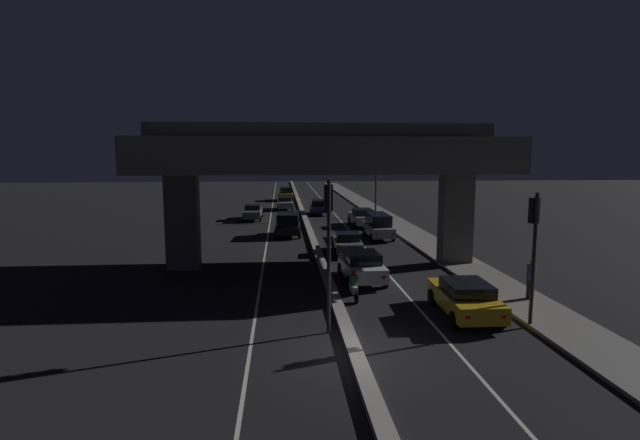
{
  "coord_description": "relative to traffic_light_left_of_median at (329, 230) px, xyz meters",
  "views": [
    {
      "loc": [
        -2.34,
        -15.44,
        6.53
      ],
      "look_at": [
        0.7,
        23.31,
        1.3
      ],
      "focal_mm": 28.0,
      "sensor_mm": 36.0,
      "label": 1
    }
  ],
  "objects": [
    {
      "name": "sidewalk_right",
      "position": [
        8.86,
        25.87,
        -3.74
      ],
      "size": [
        2.62,
        126.0,
        0.14
      ],
      "primitive_type": "cube",
      "color": "slate",
      "rests_on": "ground_plane"
    },
    {
      "name": "lane_line_left_inner",
      "position": [
        -2.77,
        32.87,
        -3.81
      ],
      "size": [
        0.12,
        126.0,
        0.0
      ],
      "primitive_type": "cube",
      "color": "beige",
      "rests_on": "ground_plane"
    },
    {
      "name": "motorcycle_white_filtering_near",
      "position": [
        1.52,
        3.98,
        -3.22
      ],
      "size": [
        0.34,
        1.76,
        1.36
      ],
      "rotation": [
        0.0,
        0.0,
        1.62
      ],
      "color": "black",
      "rests_on": "ground_plane"
    },
    {
      "name": "lane_line_right_inner",
      "position": [
        4.08,
        32.87,
        -3.81
      ],
      "size": [
        0.12,
        126.0,
        0.0
      ],
      "primitive_type": "cube",
      "color": "beige",
      "rests_on": "ground_plane"
    },
    {
      "name": "traffic_light_left_of_median",
      "position": [
        0.0,
        0.0,
        0.0
      ],
      "size": [
        0.3,
        0.49,
        5.62
      ],
      "color": "black",
      "rests_on": "ground_plane"
    },
    {
      "name": "street_lamp",
      "position": [
        7.7,
        32.59,
        0.65
      ],
      "size": [
        1.97,
        0.32,
        7.55
      ],
      "color": "#2D2D30",
      "rests_on": "ground_plane"
    },
    {
      "name": "pedestrian_on_sidewalk",
      "position": [
        9.27,
        3.07,
        -2.79
      ],
      "size": [
        0.39,
        0.39,
        1.77
      ],
      "color": "black",
      "rests_on": "sidewalk_right"
    },
    {
      "name": "car_dark_blue_sixth",
      "position": [
        2.4,
        35.31,
        -2.98
      ],
      "size": [
        2.18,
        4.19,
        1.56
      ],
      "rotation": [
        0.0,
        0.0,
        1.53
      ],
      "color": "#141938",
      "rests_on": "ground_plane"
    },
    {
      "name": "car_white_second",
      "position": [
        2.4,
        7.13,
        -3.01
      ],
      "size": [
        2.11,
        4.38,
        1.55
      ],
      "rotation": [
        0.0,
        0.0,
        1.6
      ],
      "color": "silver",
      "rests_on": "ground_plane"
    },
    {
      "name": "car_silver_fourth",
      "position": [
        5.78,
        20.06,
        -2.82
      ],
      "size": [
        1.87,
        4.81,
        1.87
      ],
      "rotation": [
        0.0,
        0.0,
        1.58
      ],
      "color": "gray",
      "rests_on": "ground_plane"
    },
    {
      "name": "median_divider",
      "position": [
        0.65,
        32.87,
        -3.7
      ],
      "size": [
        0.51,
        126.0,
        0.21
      ],
      "primitive_type": "cube",
      "color": "gray",
      "rests_on": "ground_plane"
    },
    {
      "name": "elevated_overpass",
      "position": [
        0.65,
        10.76,
        2.39
      ],
      "size": [
        19.78,
        9.37,
        8.22
      ],
      "color": "#5B5956",
      "rests_on": "ground_plane"
    },
    {
      "name": "car_grey_second_oncoming",
      "position": [
        -4.48,
        31.61,
        -3.06
      ],
      "size": [
        1.86,
        4.66,
        1.47
      ],
      "rotation": [
        0.0,
        0.0,
        -1.58
      ],
      "color": "#515459",
      "rests_on": "ground_plane"
    },
    {
      "name": "car_silver_fifth",
      "position": [
        5.56,
        26.42,
        -2.99
      ],
      "size": [
        2.09,
        4.82,
        1.58
      ],
      "rotation": [
        0.0,
        0.0,
        1.6
      ],
      "color": "gray",
      "rests_on": "ground_plane"
    },
    {
      "name": "car_black_lead_oncoming",
      "position": [
        -1.17,
        21.48,
        -2.84
      ],
      "size": [
        2.2,
        4.06,
        1.83
      ],
      "rotation": [
        0.0,
        0.0,
        -1.62
      ],
      "color": "black",
      "rests_on": "ground_plane"
    },
    {
      "name": "car_taxi_yellow_fourth_oncoming",
      "position": [
        -1.02,
        51.5,
        -2.86
      ],
      "size": [
        2.15,
        4.39,
        1.82
      ],
      "rotation": [
        0.0,
        0.0,
        -1.53
      ],
      "color": "gold",
      "rests_on": "ground_plane"
    },
    {
      "name": "car_silver_third_oncoming",
      "position": [
        -1.25,
        40.29,
        -3.09
      ],
      "size": [
        1.9,
        4.07,
        1.42
      ],
      "rotation": [
        0.0,
        0.0,
        -1.56
      ],
      "color": "gray",
      "rests_on": "ground_plane"
    },
    {
      "name": "traffic_light_right_of_median",
      "position": [
        7.65,
        0.01,
        -0.34
      ],
      "size": [
        0.3,
        0.49,
        5.1
      ],
      "color": "black",
      "rests_on": "ground_plane"
    },
    {
      "name": "ground_plane",
      "position": [
        0.65,
        -2.13,
        -3.81
      ],
      "size": [
        200.0,
        200.0,
        0.0
      ],
      "primitive_type": "plane",
      "color": "black"
    },
    {
      "name": "car_grey_third",
      "position": [
        2.64,
        14.45,
        -3.12
      ],
      "size": [
        2.02,
        4.25,
        1.36
      ],
      "rotation": [
        0.0,
        0.0,
        1.53
      ],
      "color": "#515459",
      "rests_on": "ground_plane"
    },
    {
      "name": "car_taxi_yellow_lead",
      "position": [
        5.65,
        1.37,
        -3.04
      ],
      "size": [
        2.13,
        4.65,
        1.45
      ],
      "rotation": [
        0.0,
        0.0,
        1.54
      ],
      "color": "gold",
      "rests_on": "ground_plane"
    }
  ]
}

